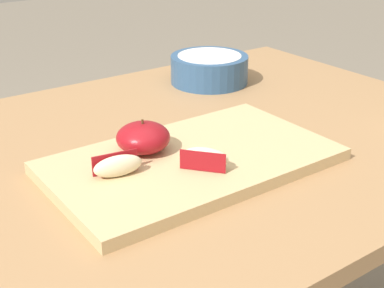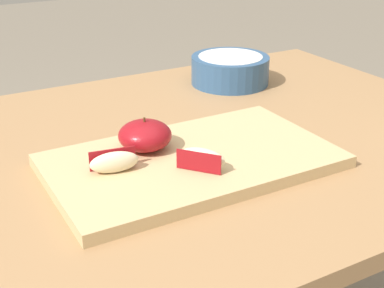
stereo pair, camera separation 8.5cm
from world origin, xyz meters
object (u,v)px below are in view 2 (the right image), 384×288
object	(u,v)px
cutting_board	(192,161)
apple_wedge_right	(114,162)
ceramic_fruit_bowl	(230,69)
apple_wedge_back	(201,158)
apple_half_skin_up	(144,135)

from	to	relation	value
cutting_board	apple_wedge_right	bearing A→B (deg)	176.59
ceramic_fruit_bowl	apple_wedge_back	bearing A→B (deg)	-128.15
cutting_board	apple_wedge_right	distance (m)	0.13
apple_half_skin_up	apple_wedge_back	world-z (taller)	apple_half_skin_up
apple_wedge_back	apple_wedge_right	size ratio (longest dim) A/B	0.94
cutting_board	apple_wedge_right	world-z (taller)	apple_wedge_right
ceramic_fruit_bowl	cutting_board	bearing A→B (deg)	-130.87
apple_half_skin_up	apple_wedge_back	distance (m)	0.12
apple_half_skin_up	apple_wedge_right	size ratio (longest dim) A/B	1.13
cutting_board	apple_half_skin_up	xyz separation A→B (m)	(-0.06, 0.06, 0.03)
cutting_board	ceramic_fruit_bowl	bearing A→B (deg)	49.13
apple_wedge_back	apple_wedge_right	distance (m)	0.13
apple_wedge_back	apple_half_skin_up	bearing A→B (deg)	113.66
apple_wedge_right	ceramic_fruit_bowl	distance (m)	0.53
apple_half_skin_up	apple_wedge_right	distance (m)	0.09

